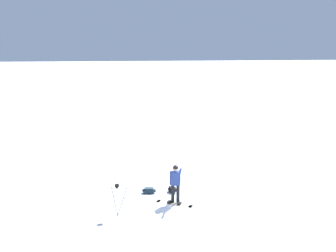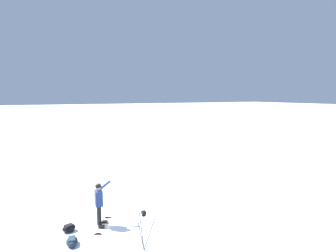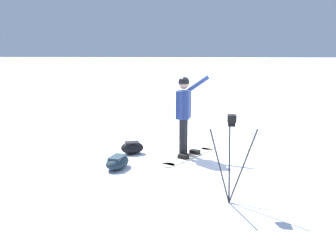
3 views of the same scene
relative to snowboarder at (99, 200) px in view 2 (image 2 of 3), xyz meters
name	(u,v)px [view 2 (image 2 of 3)]	position (x,y,z in m)	size (l,w,h in m)	color
ground_plane	(108,219)	(0.45, 0.49, -1.01)	(300.00, 300.00, 0.00)	white
snowboarder	(99,200)	(0.00, 0.00, 0.00)	(0.67, 0.47, 1.69)	black
snowboard	(103,225)	(0.12, -0.07, -0.99)	(1.05, 1.63, 0.10)	beige
gear_bag_large	(72,241)	(-1.18, -1.01, -0.89)	(0.48, 0.69, 0.24)	#192833
camera_tripod	(144,222)	(0.83, -2.41, -0.08)	(0.67, 0.64, 1.30)	#262628
gear_bag_small	(69,228)	(-1.11, 0.04, -0.87)	(0.58, 0.51, 0.26)	black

